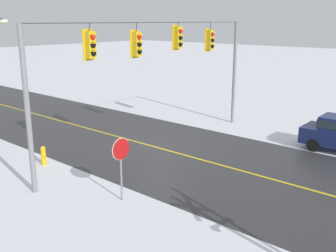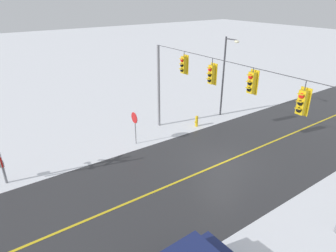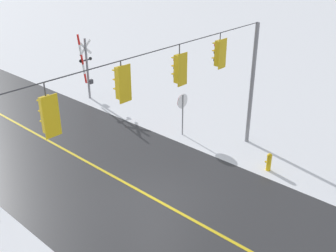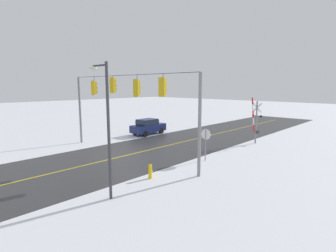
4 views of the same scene
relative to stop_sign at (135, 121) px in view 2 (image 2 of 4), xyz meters
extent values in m
plane|color=white|center=(5.33, 3.06, -1.71)|extent=(160.00, 160.00, 0.00)
cube|color=#303033|center=(5.33, 9.06, -1.71)|extent=(9.00, 80.00, 0.01)
cube|color=gold|center=(5.33, 9.06, -1.70)|extent=(0.14, 72.00, 0.01)
cylinder|color=gray|center=(-1.67, 3.06, 1.39)|extent=(0.20, 0.20, 6.20)
cylinder|color=#38383D|center=(5.33, 3.06, 4.49)|extent=(14.00, 0.04, 0.04)
cylinder|color=#38383D|center=(1.32, 3.06, 4.33)|extent=(0.04, 0.04, 0.32)
cube|color=gold|center=(1.32, 3.06, 3.63)|extent=(0.34, 0.28, 1.08)
cube|color=gold|center=(1.32, 3.22, 3.63)|extent=(0.52, 0.03, 1.26)
sphere|color=red|center=(1.32, 2.91, 3.95)|extent=(0.24, 0.24, 0.24)
cube|color=gold|center=(1.32, 2.84, 4.03)|extent=(0.26, 0.16, 0.03)
sphere|color=black|center=(1.32, 2.91, 3.63)|extent=(0.24, 0.24, 0.24)
cube|color=gold|center=(1.32, 2.84, 3.71)|extent=(0.26, 0.16, 0.03)
sphere|color=black|center=(1.32, 2.91, 3.31)|extent=(0.24, 0.24, 0.24)
cube|color=gold|center=(1.32, 2.84, 3.39)|extent=(0.26, 0.16, 0.03)
cylinder|color=#38383D|center=(3.92, 3.06, 4.29)|extent=(0.04, 0.04, 0.40)
cube|color=gold|center=(3.92, 3.06, 3.55)|extent=(0.34, 0.28, 1.08)
cube|color=gold|center=(3.92, 3.22, 3.55)|extent=(0.52, 0.03, 1.26)
sphere|color=red|center=(3.92, 2.91, 3.87)|extent=(0.24, 0.24, 0.24)
cube|color=gold|center=(3.92, 2.84, 3.95)|extent=(0.26, 0.16, 0.03)
sphere|color=black|center=(3.92, 2.91, 3.55)|extent=(0.24, 0.24, 0.24)
cube|color=gold|center=(3.92, 2.84, 3.63)|extent=(0.26, 0.16, 0.03)
sphere|color=black|center=(3.92, 2.91, 3.23)|extent=(0.24, 0.24, 0.24)
cube|color=gold|center=(3.92, 2.84, 3.31)|extent=(0.26, 0.16, 0.03)
cylinder|color=#38383D|center=(6.83, 3.06, 4.38)|extent=(0.04, 0.04, 0.20)
cube|color=gold|center=(6.83, 3.06, 3.74)|extent=(0.34, 0.28, 1.08)
cube|color=gold|center=(6.83, 3.22, 3.74)|extent=(0.52, 0.03, 1.26)
sphere|color=red|center=(6.83, 2.91, 4.06)|extent=(0.24, 0.24, 0.24)
cube|color=gold|center=(6.83, 2.84, 4.15)|extent=(0.26, 0.16, 0.03)
sphere|color=black|center=(6.83, 2.91, 3.74)|extent=(0.24, 0.24, 0.24)
cube|color=gold|center=(6.83, 2.84, 3.83)|extent=(0.26, 0.16, 0.03)
sphere|color=black|center=(6.83, 2.91, 3.42)|extent=(0.24, 0.24, 0.24)
cube|color=gold|center=(6.83, 2.84, 3.51)|extent=(0.26, 0.16, 0.03)
cylinder|color=#38383D|center=(9.63, 3.06, 4.27)|extent=(0.04, 0.04, 0.43)
cube|color=gold|center=(9.63, 3.06, 3.52)|extent=(0.34, 0.28, 1.08)
cube|color=gold|center=(9.63, 3.22, 3.52)|extent=(0.52, 0.03, 1.26)
sphere|color=red|center=(9.63, 2.91, 3.84)|extent=(0.24, 0.24, 0.24)
cube|color=gold|center=(9.63, 2.84, 3.92)|extent=(0.26, 0.16, 0.03)
sphere|color=black|center=(9.63, 2.91, 3.52)|extent=(0.24, 0.24, 0.24)
cube|color=gold|center=(9.63, 2.84, 3.60)|extent=(0.26, 0.16, 0.03)
sphere|color=black|center=(9.63, 2.91, 3.20)|extent=(0.24, 0.24, 0.24)
cube|color=gold|center=(9.63, 2.84, 3.28)|extent=(0.26, 0.16, 0.03)
cylinder|color=gray|center=(0.00, 0.02, -0.56)|extent=(0.07, 0.07, 2.30)
cylinder|color=#B71414|center=(0.00, -0.02, 0.24)|extent=(0.76, 0.03, 0.76)
cylinder|color=white|center=(0.00, 0.00, 0.24)|extent=(0.80, 0.01, 0.80)
cube|color=red|center=(0.16, -8.12, -0.29)|extent=(0.16, 0.08, 0.66)
cube|color=#38383D|center=(-0.23, -8.12, -0.61)|extent=(0.28, 0.20, 0.28)
cylinder|color=#38383D|center=(-0.47, 8.57, 1.54)|extent=(0.14, 0.14, 6.50)
cylinder|color=#38383D|center=(0.08, 8.57, 4.64)|extent=(1.10, 0.09, 0.09)
ellipsoid|color=beige|center=(0.63, 8.57, 4.54)|extent=(0.44, 0.28, 0.22)
cylinder|color=gold|center=(0.17, 5.36, -1.36)|extent=(0.22, 0.22, 0.70)
sphere|color=gold|center=(0.17, 5.36, -0.95)|extent=(0.24, 0.24, 0.24)
cylinder|color=gold|center=(0.17, 5.22, -1.33)|extent=(0.09, 0.10, 0.09)
camera|label=1|loc=(-8.88, -9.87, 4.59)|focal=42.40mm
camera|label=2|loc=(16.08, -8.59, 7.81)|focal=31.40mm
camera|label=3|loc=(15.03, 12.46, 8.07)|focal=42.65mm
camera|label=4|loc=(-10.81, 15.53, 3.70)|focal=28.21mm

